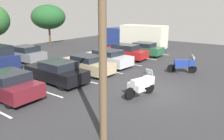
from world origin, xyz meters
The scene contains 14 objects.
ground centered at (0.00, 0.00, -0.05)m, with size 44.00×44.00×0.10m, color #2D2D30.
motorcycle_touring centered at (-1.13, 0.17, 0.67)m, with size 2.10×1.05×1.43m.
motorcycle_second centered at (4.88, -0.09, 0.67)m, with size 1.30×1.95×1.44m.
parking_stripes centered at (-2.38, 6.02, 0.00)m, with size 26.61×5.11×0.01m.
car_maroon centered at (-5.53, 6.02, 0.70)m, with size 1.92×4.44×1.43m.
car_black centered at (-2.23, 5.85, 0.70)m, with size 2.06×4.61×1.44m.
car_tan centered at (0.57, 5.81, 0.66)m, with size 2.02×4.59×1.35m.
car_silver centered at (3.26, 5.87, 0.69)m, with size 2.20×4.43×1.38m.
car_red centered at (6.49, 6.27, 0.71)m, with size 1.96×4.59×1.43m.
car_green centered at (9.16, 5.86, 0.67)m, with size 1.85×4.65×1.36m.
car_far_grey centered at (0.12, 13.08, 0.71)m, with size 2.06×4.30×1.46m.
box_truck centered at (11.86, 8.00, 1.56)m, with size 2.44×7.26×2.93m.
utility_pole centered at (-5.67, -0.78, 4.40)m, with size 1.80×0.28×8.52m.
tree_rear centered at (8.76, 20.26, 3.72)m, with size 4.64×4.64×5.38m.
Camera 1 is at (-11.30, -5.28, 4.56)m, focal length 35.47 mm.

